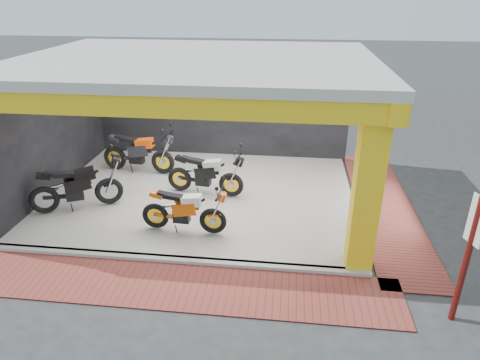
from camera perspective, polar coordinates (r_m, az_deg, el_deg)
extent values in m
plane|color=#2D2D30|center=(9.95, -7.35, -7.37)|extent=(80.00, 80.00, 0.00)
cube|color=silver|center=(11.62, -5.06, -2.00)|extent=(8.00, 6.00, 0.10)
cube|color=beige|center=(10.54, -5.79, 15.55)|extent=(8.40, 6.40, 0.20)
cube|color=black|center=(13.89, -2.76, 10.02)|extent=(8.20, 0.20, 3.50)
cube|color=black|center=(12.47, -24.26, 6.17)|extent=(0.20, 6.20, 3.50)
cube|color=yellow|center=(8.32, 16.57, -1.21)|extent=(0.50, 0.50, 3.50)
cube|color=yellow|center=(7.75, -10.41, 9.77)|extent=(8.40, 0.30, 0.40)
cube|color=yellow|center=(10.49, 16.75, 12.97)|extent=(0.30, 6.40, 0.40)
cube|color=silver|center=(9.10, -8.88, -10.45)|extent=(8.00, 0.20, 0.10)
cube|color=maroon|center=(8.52, -10.25, -13.60)|extent=(9.00, 1.40, 0.03)
cube|color=maroon|center=(11.70, 18.68, -3.30)|extent=(1.40, 7.00, 0.03)
cylinder|color=#5A110D|center=(7.82, 28.04, -9.03)|extent=(0.10, 0.10, 2.55)
cube|color=white|center=(7.51, 29.03, -4.78)|extent=(0.13, 0.34, 0.81)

